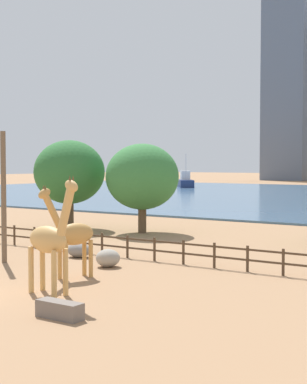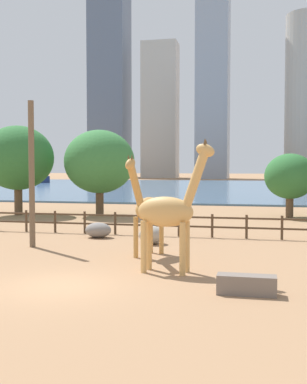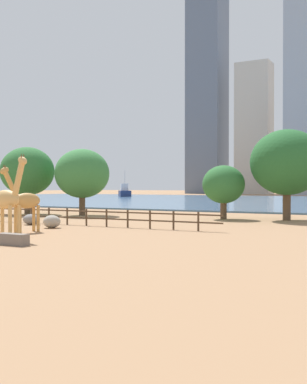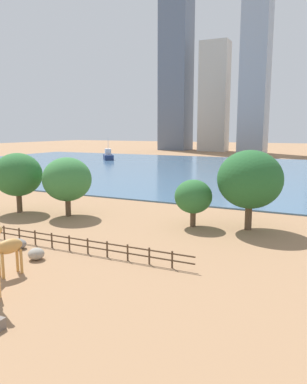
{
  "view_description": "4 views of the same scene",
  "coord_description": "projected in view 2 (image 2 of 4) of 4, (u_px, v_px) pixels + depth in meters",
  "views": [
    {
      "loc": [
        20.14,
        -14.42,
        5.39
      ],
      "look_at": [
        -3.93,
        20.39,
        3.3
      ],
      "focal_mm": 55.0,
      "sensor_mm": 36.0,
      "label": 1
    },
    {
      "loc": [
        6.4,
        -14.5,
        3.9
      ],
      "look_at": [
        -1.49,
        20.81,
        2.02
      ],
      "focal_mm": 45.0,
      "sensor_mm": 36.0,
      "label": 2
    },
    {
      "loc": [
        24.23,
        -17.79,
        3.05
      ],
      "look_at": [
        1.8,
        22.94,
        2.46
      ],
      "focal_mm": 45.0,
      "sensor_mm": 36.0,
      "label": 3
    },
    {
      "loc": [
        21.34,
        -12.11,
        10.04
      ],
      "look_at": [
        1.21,
        29.81,
        2.23
      ],
      "focal_mm": 35.0,
      "sensor_mm": 36.0,
      "label": 4
    }
  ],
  "objects": [
    {
      "name": "boulder_by_pole",
      "position": [
        98.0,
        230.0,
        26.52
      ],
      "size": [
        1.45,
        1.12,
        0.84
      ],
      "primitive_type": "ellipsoid",
      "color": "gray",
      "rests_on": "ground"
    },
    {
      "name": "feeding_trough",
      "position": [
        247.0,
        285.0,
        14.69
      ],
      "size": [
        1.8,
        0.6,
        0.6
      ],
      "primitive_type": "cube",
      "color": "#72665B",
      "rests_on": "ground"
    },
    {
      "name": "utility_pole",
      "position": [
        32.0,
        174.0,
        23.29
      ],
      "size": [
        0.28,
        0.28,
        7.1
      ],
      "primitive_type": "cylinder",
      "color": "brown",
      "rests_on": "ground"
    },
    {
      "name": "skyline_tower_short",
      "position": [
        213.0,
        64.0,
        159.55
      ],
      "size": [
        10.5,
        13.29,
        76.0
      ],
      "primitive_type": "cube",
      "color": "#939EAD",
      "rests_on": "ground"
    },
    {
      "name": "ground_plane",
      "position": [
        227.0,
        187.0,
        93.7
      ],
      "size": [
        400.0,
        400.0,
        0.0
      ],
      "primitive_type": "plane",
      "color": "#9E7551"
    },
    {
      "name": "tree_right_tall",
      "position": [
        290.0,
        177.0,
        37.02
      ],
      "size": [
        3.89,
        3.89,
        4.94
      ],
      "color": "brown",
      "rests_on": "ground"
    },
    {
      "name": "skyline_tower_needle",
      "position": [
        160.0,
        111.0,
        174.79
      ],
      "size": [
        12.75,
        8.57,
        48.88
      ],
      "primitive_type": "cube",
      "color": "#B7B2A8",
      "rests_on": "ground"
    },
    {
      "name": "tree_left_large",
      "position": [
        99.0,
        162.0,
        38.52
      ],
      "size": [
        5.64,
        5.64,
        6.88
      ],
      "color": "brown",
      "rests_on": "ground"
    },
    {
      "name": "boulder_near_fence",
      "position": [
        151.0,
        235.0,
        24.35
      ],
      "size": [
        1.26,
        1.24,
        0.93
      ],
      "primitive_type": "ellipsoid",
      "color": "gray",
      "rests_on": "ground"
    },
    {
      "name": "giraffe_companion",
      "position": [
        147.0,
        209.0,
        20.89
      ],
      "size": [
        1.29,
        3.01,
        4.41
      ],
      "rotation": [
        0.0,
        0.0,
        4.45
      ],
      "color": "#C18C47",
      "rests_on": "ground"
    },
    {
      "name": "tree_center_broad",
      "position": [
        18.0,
        158.0,
        38.97
      ],
      "size": [
        5.79,
        5.79,
        7.25
      ],
      "color": "brown",
      "rests_on": "ground"
    },
    {
      "name": "boat_ferry",
      "position": [
        40.0,
        177.0,
        116.21
      ],
      "size": [
        7.1,
        8.05,
        7.15
      ],
      "rotation": [
        0.0,
        0.0,
        5.36
      ],
      "color": "navy",
      "rests_on": "harbor_water"
    },
    {
      "name": "enclosure_fence",
      "position": [
        139.0,
        222.0,
        27.47
      ],
      "size": [
        26.12,
        0.14,
        1.3
      ],
      "color": "#4C3826",
      "rests_on": "ground"
    },
    {
      "name": "skyline_tower_glass",
      "position": [
        110.0,
        60.0,
        181.62
      ],
      "size": [
        13.69,
        12.88,
        88.62
      ],
      "primitive_type": "cube",
      "color": "slate",
      "rests_on": "ground"
    },
    {
      "name": "giraffe_tall",
      "position": [
        170.0,
        211.0,
        17.63
      ],
      "size": [
        3.0,
        1.09,
        4.92
      ],
      "rotation": [
        0.0,
        0.0,
        6.17
      ],
      "color": "tan",
      "rests_on": "ground"
    },
    {
      "name": "harbor_water",
      "position": [
        226.0,
        187.0,
        90.77
      ],
      "size": [
        180.0,
        86.0,
        0.2
      ],
      "primitive_type": "cube",
      "color": "#476B8C",
      "rests_on": "ground"
    }
  ]
}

